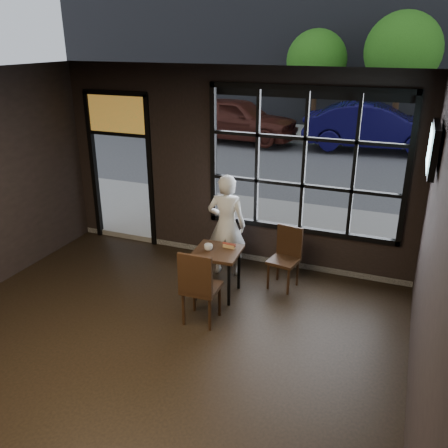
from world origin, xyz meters
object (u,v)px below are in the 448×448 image
at_px(cafe_table, 217,272).
at_px(chair_near, 201,285).
at_px(navy_car, 374,127).
at_px(man, 227,225).

xyz_separation_m(cafe_table, chair_near, (0.07, -0.73, 0.17)).
xyz_separation_m(chair_near, navy_car, (1.15, 11.23, 0.32)).
relative_size(cafe_table, chair_near, 0.67).
relative_size(man, navy_car, 0.36).
xyz_separation_m(chair_near, man, (-0.20, 1.42, 0.30)).
xyz_separation_m(cafe_table, navy_car, (1.22, 10.50, 0.49)).
bearing_deg(chair_near, navy_car, -98.08).
height_order(cafe_table, chair_near, chair_near).
bearing_deg(man, cafe_table, 91.37).
height_order(chair_near, man, man).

